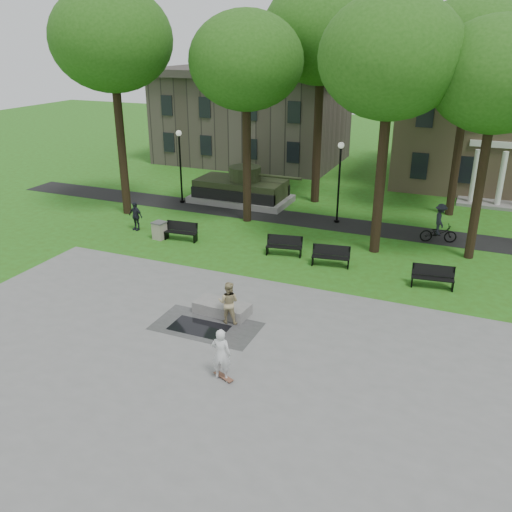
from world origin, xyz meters
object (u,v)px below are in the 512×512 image
at_px(friend_watching, 228,302).
at_px(trash_bin, 160,230).
at_px(skateboarder, 221,354).
at_px(cyclist, 439,227).
at_px(concrete_block, 222,308).
at_px(park_bench_0, 182,231).

distance_m(friend_watching, trash_bin, 10.21).
distance_m(skateboarder, friend_watching, 3.69).
bearing_deg(cyclist, friend_watching, 137.10).
relative_size(concrete_block, park_bench_0, 1.20).
relative_size(concrete_block, skateboarder, 1.24).
distance_m(friend_watching, cyclist, 13.91).
height_order(cyclist, trash_bin, cyclist).
xyz_separation_m(skateboarder, friend_watching, (-1.39, 3.42, -0.05)).
bearing_deg(park_bench_0, concrete_block, -54.36).
distance_m(concrete_block, cyclist, 13.73).
relative_size(cyclist, trash_bin, 2.20).
height_order(concrete_block, trash_bin, trash_bin).
bearing_deg(park_bench_0, friend_watching, -53.94).
height_order(concrete_block, skateboarder, skateboarder).
bearing_deg(friend_watching, skateboarder, 102.52).
xyz_separation_m(concrete_block, park_bench_0, (-5.74, 6.71, 0.28)).
xyz_separation_m(park_bench_0, trash_bin, (-1.19, -0.31, -0.04)).
bearing_deg(friend_watching, trash_bin, -52.39).
xyz_separation_m(skateboarder, trash_bin, (-8.87, 10.36, -0.42)).
height_order(friend_watching, park_bench_0, friend_watching).
distance_m(concrete_block, park_bench_0, 8.84).
height_order(skateboarder, cyclist, cyclist).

